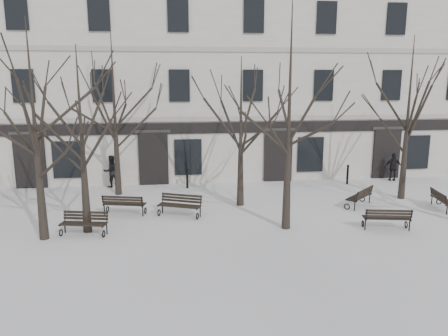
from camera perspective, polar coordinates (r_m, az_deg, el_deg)
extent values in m
plane|color=white|center=(17.15, 1.87, -8.11)|extent=(100.00, 100.00, 0.00)
cube|color=silver|center=(29.05, -2.03, 11.08)|extent=(40.00, 10.00, 11.00)
cube|color=#A49D97|center=(24.14, -0.97, 6.45)|extent=(40.00, 0.12, 0.25)
cube|color=#A49D97|center=(24.08, -1.00, 15.25)|extent=(40.00, 0.12, 0.25)
cube|color=black|center=(24.18, -0.96, 5.27)|extent=(40.00, 0.10, 0.60)
cube|color=black|center=(25.41, -23.99, 0.80)|extent=(1.60, 0.22, 2.90)
cube|color=#2D2B28|center=(25.16, -24.30, 4.14)|extent=(1.90, 0.08, 0.18)
cube|color=black|center=(24.91, -19.81, 1.04)|extent=(1.50, 0.14, 2.00)
cube|color=black|center=(24.30, -9.18, 1.21)|extent=(1.60, 0.22, 2.90)
cube|color=#2D2B28|center=(24.03, -9.30, 4.71)|extent=(1.90, 0.08, 0.18)
cube|color=black|center=(24.29, -4.70, 1.44)|extent=(1.50, 0.14, 2.00)
cube|color=black|center=(25.00, 7.06, 1.57)|extent=(1.60, 0.22, 2.90)
cube|color=#2D2B28|center=(24.75, 7.17, 4.97)|extent=(1.90, 0.08, 0.18)
cube|color=black|center=(25.53, 11.20, 1.76)|extent=(1.50, 0.14, 2.00)
cube|color=black|center=(27.30, 20.43, 1.77)|extent=(1.60, 0.22, 2.90)
cube|color=#2D2B28|center=(27.07, 20.69, 4.88)|extent=(1.90, 0.08, 0.18)
cube|color=black|center=(28.22, 23.86, 1.91)|extent=(1.50, 0.14, 2.00)
cube|color=black|center=(25.04, -24.74, 9.71)|extent=(1.10, 0.14, 1.70)
cube|color=black|center=(25.24, -25.47, 17.88)|extent=(1.10, 0.14, 1.70)
cube|color=black|center=(24.15, -15.53, 10.31)|extent=(1.10, 0.14, 1.70)
cube|color=black|center=(24.35, -16.01, 18.80)|extent=(1.10, 0.14, 1.70)
cube|color=black|center=(23.90, -5.84, 10.66)|extent=(1.10, 0.14, 1.70)
cube|color=black|center=(24.11, -6.02, 19.24)|extent=(1.10, 0.14, 1.70)
cube|color=black|center=(24.31, 3.80, 10.71)|extent=(1.10, 0.14, 1.70)
cube|color=black|center=(24.52, 3.92, 19.15)|extent=(1.10, 0.14, 1.70)
cube|color=black|center=(25.36, 12.87, 10.49)|extent=(1.10, 0.14, 1.70)
cube|color=black|center=(25.55, 13.25, 18.58)|extent=(1.10, 0.14, 1.70)
cube|color=black|center=(26.96, 21.02, 10.07)|extent=(1.10, 0.14, 1.70)
cube|color=black|center=(27.15, 21.61, 17.67)|extent=(1.10, 0.14, 1.70)
cone|color=black|center=(17.08, -22.81, -3.36)|extent=(0.34, 0.34, 3.29)
cone|color=black|center=(17.34, -17.64, -3.37)|extent=(0.34, 0.34, 2.94)
cone|color=black|center=(17.02, 8.24, -2.05)|extent=(0.34, 0.34, 3.60)
cone|color=black|center=(22.51, -13.79, 0.87)|extent=(0.34, 0.34, 3.42)
cone|color=black|center=(20.06, 2.16, -0.96)|extent=(0.34, 0.34, 2.83)
cone|color=black|center=(22.85, 22.41, 0.25)|extent=(0.34, 0.34, 3.25)
torus|color=black|center=(17.57, -20.52, -7.92)|extent=(0.10, 0.28, 0.28)
cylinder|color=black|center=(17.84, -20.06, -7.31)|extent=(0.05, 0.05, 0.43)
cube|color=black|center=(17.63, -20.35, -6.82)|extent=(0.16, 0.53, 0.05)
torus|color=black|center=(16.95, -15.44, -8.30)|extent=(0.10, 0.28, 0.28)
cylinder|color=black|center=(17.23, -15.06, -7.66)|extent=(0.05, 0.05, 0.43)
cube|color=black|center=(17.01, -15.30, -7.16)|extent=(0.16, 0.53, 0.05)
cube|color=black|center=(17.11, -18.14, -7.15)|extent=(1.72, 0.44, 0.03)
cube|color=black|center=(17.23, -17.97, -7.01)|extent=(1.72, 0.44, 0.03)
cube|color=black|center=(17.34, -17.80, -6.87)|extent=(1.72, 0.44, 0.03)
cube|color=black|center=(17.46, -17.63, -6.74)|extent=(1.72, 0.44, 0.03)
cube|color=black|center=(17.46, -17.61, -6.31)|extent=(1.71, 0.39, 0.09)
cube|color=black|center=(17.44, -17.60, -5.92)|extent=(1.71, 0.39, 0.09)
cube|color=black|center=(17.43, -17.60, -5.54)|extent=(1.71, 0.39, 0.09)
cylinder|color=black|center=(17.79, -20.05, -5.98)|extent=(0.07, 0.14, 0.48)
cylinder|color=black|center=(17.17, -15.04, -6.29)|extent=(0.07, 0.14, 0.48)
torus|color=black|center=(19.39, -10.24, -5.50)|extent=(0.12, 0.30, 0.29)
cylinder|color=black|center=(19.03, -10.56, -5.57)|extent=(0.05, 0.05, 0.45)
cube|color=black|center=(19.13, -10.43, -4.76)|extent=(0.18, 0.55, 0.05)
torus|color=black|center=(19.94, -14.96, -5.23)|extent=(0.12, 0.30, 0.29)
cylinder|color=black|center=(19.60, -15.36, -5.29)|extent=(0.05, 0.05, 0.45)
cube|color=black|center=(19.70, -15.20, -4.51)|extent=(0.18, 0.55, 0.05)
cube|color=black|center=(19.59, -12.64, -4.40)|extent=(1.78, 0.52, 0.04)
cube|color=black|center=(19.46, -12.77, -4.51)|extent=(1.78, 0.52, 0.04)
cube|color=black|center=(19.34, -12.91, -4.63)|extent=(1.78, 0.52, 0.04)
cube|color=black|center=(19.21, -13.05, -4.74)|extent=(1.78, 0.52, 0.04)
cube|color=black|center=(19.14, -13.11, -4.40)|extent=(1.77, 0.46, 0.09)
cube|color=black|center=(19.09, -13.15, -4.07)|extent=(1.77, 0.46, 0.09)
cube|color=black|center=(19.03, -13.19, -3.74)|extent=(1.77, 0.46, 0.09)
cylinder|color=black|center=(18.84, -10.68, -4.40)|extent=(0.07, 0.15, 0.50)
cylinder|color=black|center=(19.41, -15.52, -4.15)|extent=(0.07, 0.15, 0.50)
torus|color=black|center=(18.76, 22.69, -6.84)|extent=(0.10, 0.29, 0.29)
cylinder|color=black|center=(18.42, 23.07, -6.94)|extent=(0.05, 0.05, 0.44)
cube|color=black|center=(18.51, 22.94, -6.11)|extent=(0.15, 0.54, 0.05)
torus|color=black|center=(18.28, 17.68, -6.95)|extent=(0.10, 0.29, 0.29)
cylinder|color=black|center=(17.93, 17.96, -7.06)|extent=(0.05, 0.05, 0.44)
cube|color=black|center=(18.02, 17.87, -6.21)|extent=(0.15, 0.54, 0.05)
cube|color=black|center=(18.44, 20.25, -5.90)|extent=(1.76, 0.41, 0.03)
cube|color=black|center=(18.32, 20.37, -6.03)|extent=(1.76, 0.41, 0.03)
cube|color=black|center=(18.19, 20.50, -6.16)|extent=(1.76, 0.41, 0.03)
cube|color=black|center=(18.06, 20.62, -6.29)|extent=(1.76, 0.41, 0.03)
cube|color=black|center=(17.99, 20.69, -5.94)|extent=(1.75, 0.36, 0.09)
cube|color=black|center=(17.94, 20.73, -5.60)|extent=(1.75, 0.36, 0.09)
cube|color=black|center=(17.88, 20.78, -5.26)|extent=(1.75, 0.36, 0.09)
cylinder|color=black|center=(18.22, 23.25, -5.76)|extent=(0.06, 0.15, 0.49)
cylinder|color=black|center=(17.73, 18.11, -5.85)|extent=(0.06, 0.15, 0.49)
torus|color=black|center=(19.00, -8.49, -5.79)|extent=(0.16, 0.29, 0.30)
cylinder|color=black|center=(19.29, -8.04, -5.23)|extent=(0.05, 0.05, 0.46)
cube|color=black|center=(19.06, -8.29, -4.72)|extent=(0.27, 0.54, 0.05)
torus|color=black|center=(18.37, -3.50, -6.29)|extent=(0.16, 0.29, 0.30)
cylinder|color=black|center=(18.67, -3.12, -5.70)|extent=(0.05, 0.05, 0.46)
cube|color=black|center=(18.44, -3.32, -5.18)|extent=(0.27, 0.54, 0.05)
cube|color=black|center=(18.53, -6.10, -5.08)|extent=(1.74, 0.80, 0.04)
cube|color=black|center=(18.66, -5.94, -4.96)|extent=(1.74, 0.80, 0.04)
cube|color=black|center=(18.78, -5.78, -4.84)|extent=(1.74, 0.80, 0.04)
cube|color=black|center=(18.91, -5.62, -4.72)|extent=(1.74, 0.80, 0.04)
cube|color=black|center=(18.91, -5.58, -4.30)|extent=(1.71, 0.75, 0.09)
cube|color=black|center=(18.90, -5.56, -3.93)|extent=(1.71, 0.75, 0.09)
cube|color=black|center=(18.88, -5.54, -3.55)|extent=(1.71, 0.75, 0.09)
cylinder|color=black|center=(19.24, -7.98, -3.92)|extent=(0.09, 0.15, 0.51)
cylinder|color=black|center=(18.62, -3.06, -4.35)|extent=(0.09, 0.15, 0.51)
torus|color=black|center=(21.93, 17.59, -3.85)|extent=(0.23, 0.24, 0.29)
cylinder|color=black|center=(21.78, 18.47, -3.78)|extent=(0.05, 0.05, 0.45)
cube|color=black|center=(21.79, 18.07, -3.14)|extent=(0.41, 0.43, 0.05)
torus|color=black|center=(20.42, 15.76, -4.88)|extent=(0.23, 0.24, 0.29)
cylinder|color=black|center=(20.26, 16.70, -4.81)|extent=(0.05, 0.05, 0.45)
cube|color=black|center=(20.27, 16.27, -4.12)|extent=(0.41, 0.43, 0.05)
cube|color=black|center=(21.10, 16.66, -3.47)|extent=(1.37, 1.29, 0.03)
cube|color=black|center=(21.05, 17.01, -3.53)|extent=(1.37, 1.29, 0.03)
cube|color=black|center=(21.00, 17.36, -3.59)|extent=(1.37, 1.29, 0.03)
cube|color=black|center=(20.95, 17.71, -3.64)|extent=(1.37, 1.29, 0.03)
cube|color=black|center=(20.90, 17.83, -3.32)|extent=(1.33, 1.25, 0.09)
cube|color=black|center=(20.86, 17.91, -3.01)|extent=(1.33, 1.25, 0.09)
cube|color=black|center=(20.83, 17.98, -2.70)|extent=(1.33, 1.25, 0.09)
cylinder|color=black|center=(21.65, 18.74, -2.73)|extent=(0.13, 0.13, 0.50)
cylinder|color=black|center=(20.12, 16.98, -3.69)|extent=(0.13, 0.13, 0.50)
cylinder|color=black|center=(21.25, 27.10, -4.91)|extent=(0.05, 0.05, 0.42)
torus|color=black|center=(22.80, 26.27, -3.96)|extent=(0.27, 0.09, 0.27)
cylinder|color=black|center=(22.65, 25.50, -3.78)|extent=(0.05, 0.05, 0.42)
cube|color=black|center=(22.66, 25.94, -3.27)|extent=(0.51, 0.14, 0.05)
cube|color=black|center=(22.04, 27.22, -3.74)|extent=(0.38, 1.67, 0.03)
cube|color=black|center=(21.98, 26.91, -3.74)|extent=(0.38, 1.67, 0.03)
cube|color=black|center=(21.93, 26.60, -3.75)|extent=(0.38, 1.67, 0.03)
cube|color=black|center=(21.88, 26.28, -3.75)|extent=(0.38, 1.67, 0.03)
cube|color=black|center=(21.83, 26.22, -3.45)|extent=(0.33, 1.66, 0.08)
cube|color=black|center=(21.80, 26.20, -3.16)|extent=(0.33, 1.66, 0.08)
cube|color=black|center=(21.77, 26.18, -2.88)|extent=(0.33, 1.66, 0.08)
cylinder|color=black|center=(21.11, 27.01, -3.88)|extent=(0.14, 0.06, 0.46)
cylinder|color=black|center=(22.52, 25.42, -2.81)|extent=(0.14, 0.06, 0.46)
cylinder|color=black|center=(23.40, -4.82, -1.43)|extent=(0.12, 0.12, 1.02)
sphere|color=black|center=(23.29, -4.84, -0.15)|extent=(0.14, 0.14, 0.14)
cylinder|color=black|center=(25.20, 15.83, -0.90)|extent=(0.12, 0.12, 1.01)
sphere|color=black|center=(25.09, 15.89, 0.27)|extent=(0.14, 0.14, 0.14)
imported|color=black|center=(24.53, -14.42, -2.38)|extent=(1.05, 0.97, 1.73)
imported|color=black|center=(26.94, 21.13, -1.55)|extent=(1.01, 0.60, 1.60)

